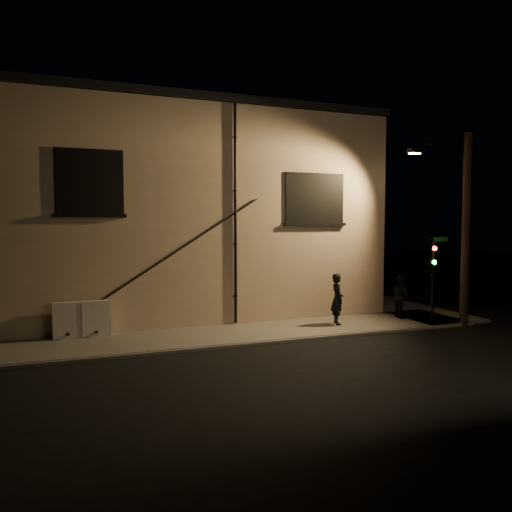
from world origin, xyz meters
name	(u,v)px	position (x,y,z in m)	size (l,w,h in m)	color
ground	(313,340)	(0.00, 0.00, 0.00)	(90.00, 90.00, 0.00)	black
sidewalk	(291,314)	(1.22, 4.39, 0.06)	(21.00, 16.00, 0.12)	#615C57
building	(171,214)	(-3.00, 8.99, 4.40)	(16.20, 12.23, 8.80)	tan
utility_cabinet	(82,319)	(-7.38, 2.70, 0.73)	(1.85, 0.31, 1.22)	beige
pedestrian_a	(337,299)	(1.79, 1.45, 1.09)	(0.71, 0.47, 1.95)	black
pedestrian_b	(402,296)	(4.94, 1.67, 1.01)	(0.86, 0.67, 1.77)	black
traffic_signal	(431,265)	(5.39, 0.51, 2.35)	(1.31, 1.96, 3.32)	black
streetlamp_pole	(463,225)	(6.45, 0.00, 3.92)	(2.03, 1.39, 7.41)	black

